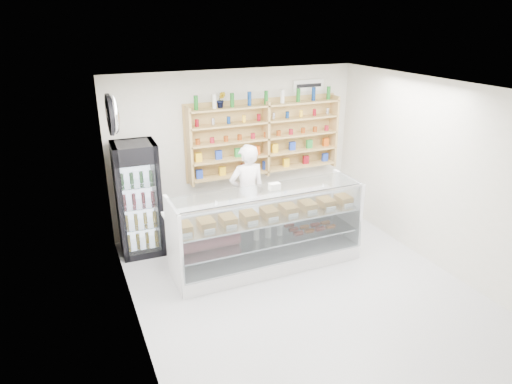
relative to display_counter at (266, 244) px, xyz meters
name	(u,v)px	position (x,y,z in m)	size (l,w,h in m)	color
room	(306,198)	(0.18, -0.83, 1.05)	(5.00, 5.00, 5.00)	#BCBCC1
display_counter	(266,244)	(0.00, 0.00, 0.00)	(2.89, 0.86, 1.26)	white
shop_worker	(247,194)	(0.06, 0.90, 0.50)	(0.62, 0.41, 1.70)	white
drinks_cooler	(138,199)	(-1.67, 1.21, 0.57)	(0.68, 0.67, 1.83)	black
wall_shelving	(266,138)	(0.68, 1.51, 1.25)	(2.84, 0.28, 1.33)	tan
potted_plant	(221,100)	(-0.14, 1.51, 1.98)	(0.15, 0.12, 0.27)	#1E6626
security_mirror	(113,114)	(-1.99, 0.37, 2.10)	(0.15, 0.50, 0.50)	silver
wall_sign	(308,85)	(1.58, 1.64, 2.10)	(0.62, 0.03, 0.20)	white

